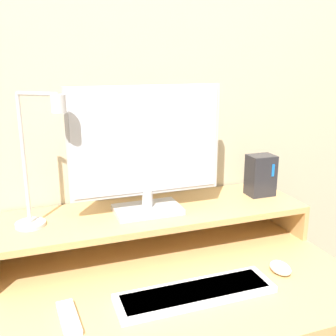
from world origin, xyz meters
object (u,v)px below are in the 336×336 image
(monitor, at_px, (147,149))
(desk_lamp, at_px, (38,164))
(router_dock, at_px, (261,175))
(mouse, at_px, (280,268))
(remote_control, at_px, (69,318))
(keyboard, at_px, (196,293))

(monitor, bearing_deg, desk_lamp, -176.72)
(desk_lamp, bearing_deg, router_dock, 3.08)
(router_dock, relative_size, mouse, 1.93)
(monitor, relative_size, remote_control, 3.57)
(monitor, relative_size, keyboard, 1.14)
(monitor, xyz_separation_m, remote_control, (-0.31, -0.32, -0.34))
(monitor, bearing_deg, keyboard, -83.55)
(monitor, height_order, desk_lamp, monitor)
(monitor, bearing_deg, router_dock, 2.93)
(desk_lamp, xyz_separation_m, remote_control, (0.04, -0.30, -0.33))
(keyboard, relative_size, remote_control, 3.13)
(monitor, xyz_separation_m, mouse, (0.33, -0.31, -0.34))
(router_dock, xyz_separation_m, mouse, (-0.12, -0.33, -0.19))
(keyboard, height_order, mouse, mouse)
(router_dock, distance_m, mouse, 0.40)
(router_dock, distance_m, remote_control, 0.86)
(remote_control, bearing_deg, router_dock, 24.46)
(monitor, distance_m, router_dock, 0.48)
(router_dock, relative_size, keyboard, 0.35)
(monitor, xyz_separation_m, keyboard, (0.04, -0.33, -0.34))
(mouse, bearing_deg, remote_control, -178.42)
(router_dock, bearing_deg, mouse, -110.72)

